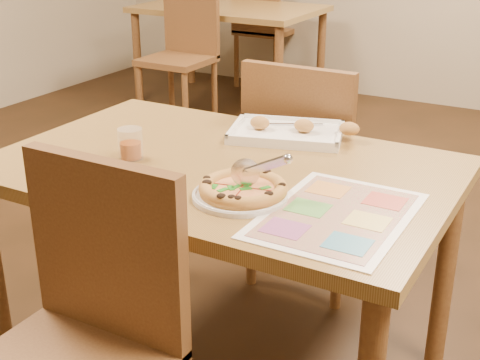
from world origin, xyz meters
The scene contains 12 objects.
dining_table centered at (0.00, 0.00, 0.63)m, with size 1.30×0.85×0.72m.
chair_near centered at (0.00, -0.60, 0.57)m, with size 0.42×0.42×0.47m.
chair_far centered at (0.00, 0.60, 0.57)m, with size 0.42×0.42×0.47m.
bg_table centered at (-1.60, 2.80, 0.63)m, with size 1.30×0.85×0.72m.
bg_chair_near centered at (-1.60, 2.20, 0.57)m, with size 0.42×0.42×0.47m.
bg_chair_far centered at (-1.60, 3.30, 0.57)m, with size 0.42×0.42×0.47m.
plate centered at (0.17, -0.19, 0.73)m, with size 0.24×0.24×0.01m, color silver.
pizza centered at (0.17, -0.18, 0.74)m, with size 0.23×0.23×0.03m.
pizza_cutter centered at (0.20, -0.16, 0.80)m, with size 0.13×0.07×0.08m.
appetizer_tray centered at (0.07, 0.31, 0.74)m, with size 0.42×0.33×0.06m.
glass_tumbler centered at (-0.25, -0.09, 0.76)m, with size 0.07×0.07×0.09m.
menu centered at (0.42, -0.16, 0.72)m, with size 0.32×0.45×0.01m, color white.
Camera 1 is at (0.92, -1.53, 1.40)m, focal length 50.00 mm.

